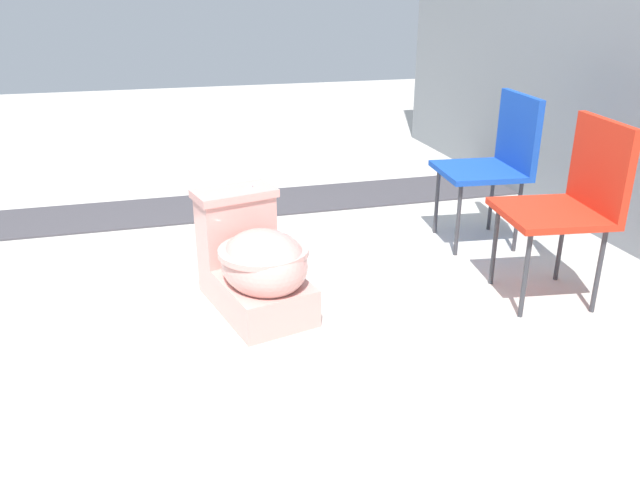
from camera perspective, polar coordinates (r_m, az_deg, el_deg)
The scene contains 5 objects.
ground_plane at distance 2.95m, azimuth -10.40°, elevation -5.78°, with size 14.00×14.00×0.00m, color beige.
gravel_strip at distance 4.26m, azimuth -5.52°, elevation 3.40°, with size 0.56×8.00×0.01m, color #423F44.
toilet at distance 2.79m, azimuth -5.93°, elevation -2.15°, with size 0.70×0.51×0.52m.
folding_chair_left at distance 3.59m, azimuth 15.97°, elevation 7.57°, with size 0.48×0.48×0.83m.
folding_chair_middle at distance 3.00m, azimuth 22.26°, elevation 4.03°, with size 0.49×0.49×0.83m.
Camera 1 is at (2.61, -0.17, 1.35)m, focal length 35.00 mm.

